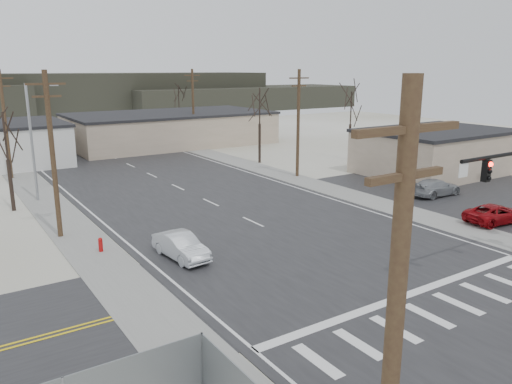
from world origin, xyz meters
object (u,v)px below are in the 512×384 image
Objects in this scene: car_far_a at (114,140)px; car_far_b at (39,137)px; fire_hydrant at (101,245)px; car_parked_red at (496,214)px; sedan_crossing at (181,246)px; car_parked_silver at (436,187)px.

car_far_a is 10.79m from car_far_b.
fire_hydrant is at bearing 60.58° from car_far_a.
fire_hydrant is 0.19× the size of car_far_a.
car_parked_red is at bearing -66.40° from car_far_b.
fire_hydrant is at bearing 76.75° from car_parked_red.
car_far_a is 1.00× the size of car_far_b.
fire_hydrant is 0.19× the size of car_parked_red.
sedan_crossing reaches higher than fire_hydrant.
car_parked_silver is (21.10, -48.78, -0.12)m from car_far_b.
car_parked_silver is (2.80, 6.91, 0.06)m from car_parked_red.
sedan_crossing is at bearing 66.13° from car_far_a.
car_far_a is 49.66m from car_parked_red.
car_far_a reaches higher than fire_hydrant.
car_far_b reaches higher than car_parked_silver.
fire_hydrant is 0.21× the size of sedan_crossing.
fire_hydrant is at bearing 86.74° from car_parked_silver.
car_parked_red is 7.46m from car_parked_silver.
car_far_a is 43.66m from car_parked_silver.
sedan_crossing is 50.08m from car_far_b.
sedan_crossing is at bearing -44.73° from fire_hydrant.
fire_hydrant is 47.00m from car_far_b.
fire_hydrant is 0.19× the size of car_parked_silver.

